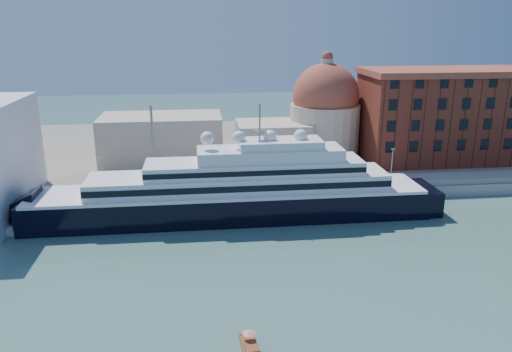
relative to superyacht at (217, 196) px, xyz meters
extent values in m
plane|color=#39645F|center=(7.66, -23.00, -4.43)|extent=(400.00, 400.00, 0.00)
cube|color=gray|center=(7.66, 11.00, -3.18)|extent=(180.00, 10.00, 2.50)
cube|color=slate|center=(7.66, 52.00, -3.43)|extent=(260.00, 72.00, 2.00)
cube|color=slate|center=(7.66, 6.50, -1.33)|extent=(180.00, 0.10, 1.20)
cube|color=black|center=(2.34, 0.00, -2.28)|extent=(76.07, 11.70, 6.34)
cone|color=black|center=(-37.65, 0.00, -2.28)|extent=(9.75, 11.70, 11.70)
cube|color=black|center=(40.37, 0.00, -2.48)|extent=(5.85, 10.73, 5.85)
cube|color=white|center=(2.34, 0.00, 1.13)|extent=(74.12, 11.90, 0.59)
cube|color=white|center=(4.29, 0.00, 2.89)|extent=(56.56, 9.75, 2.93)
cube|color=black|center=(4.29, -4.87, 2.89)|extent=(56.56, 0.15, 1.17)
cube|color=white|center=(7.21, 0.00, 5.62)|extent=(40.96, 8.78, 2.54)
cube|color=white|center=(10.14, 0.00, 8.06)|extent=(27.31, 7.80, 2.34)
cube|color=white|center=(12.09, 0.00, 10.01)|extent=(15.60, 6.83, 1.56)
cylinder|color=slate|center=(8.19, 0.00, 14.10)|extent=(0.29, 0.29, 6.83)
sphere|color=white|center=(-1.57, 0.00, 11.37)|extent=(2.54, 2.54, 2.54)
sphere|color=white|center=(4.29, 0.00, 11.37)|extent=(2.54, 2.54, 2.54)
sphere|color=white|center=(10.14, 0.00, 11.37)|extent=(2.54, 2.54, 2.54)
sphere|color=white|center=(15.99, 0.00, 11.37)|extent=(2.54, 2.54, 2.54)
cube|color=white|center=(-34.03, -2.06, -3.77)|extent=(13.62, 5.97, 1.76)
cube|color=white|center=(-31.85, -1.79, -2.34)|extent=(4.70, 3.26, 1.32)
cube|color=brown|center=(1.87, -41.49, -4.11)|extent=(2.20, 5.47, 0.89)
cube|color=brown|center=(1.94, -42.37, -3.36)|extent=(1.60, 2.33, 0.71)
cylinder|color=slate|center=(1.83, -41.04, -3.00)|extent=(0.05, 0.05, 1.43)
cone|color=red|center=(1.83, -41.04, -2.20)|extent=(1.61, 1.61, 0.36)
cube|color=maroon|center=(59.66, 29.00, 8.57)|extent=(42.00, 18.00, 22.00)
cube|color=brown|center=(59.66, 29.00, 20.07)|extent=(43.00, 19.00, 1.50)
cylinder|color=beige|center=(29.66, 35.00, 4.57)|extent=(18.00, 18.00, 14.00)
sphere|color=brown|center=(29.66, 35.00, 13.57)|extent=(17.00, 17.00, 17.00)
cylinder|color=beige|center=(29.66, 35.00, 21.57)|extent=(3.00, 3.00, 3.00)
cube|color=beige|center=(15.66, 33.00, 2.57)|extent=(18.00, 14.00, 10.00)
cube|color=beige|center=(-12.34, 35.00, 3.57)|extent=(30.00, 16.00, 12.00)
cylinder|color=slate|center=(-22.34, 8.00, 2.07)|extent=(0.24, 0.24, 8.00)
cube|color=slate|center=(-22.34, 8.00, 6.17)|extent=(0.80, 0.30, 0.25)
cylinder|color=slate|center=(7.66, 8.00, 2.07)|extent=(0.24, 0.24, 8.00)
cube|color=slate|center=(7.66, 8.00, 6.17)|extent=(0.80, 0.30, 0.25)
cylinder|color=slate|center=(37.66, 8.00, 2.07)|extent=(0.24, 0.24, 8.00)
cube|color=slate|center=(37.66, 8.00, 6.17)|extent=(0.80, 0.30, 0.25)
cylinder|color=slate|center=(-12.34, 10.00, 7.07)|extent=(0.50, 0.50, 18.00)
camera|label=1|loc=(-3.19, -90.14, 31.87)|focal=35.00mm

